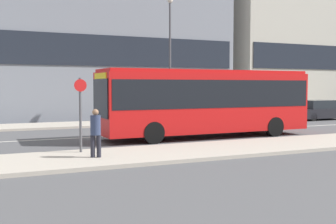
{
  "coord_description": "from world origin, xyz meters",
  "views": [
    {
      "loc": [
        -7.41,
        -20.02,
        2.5
      ],
      "look_at": [
        0.84,
        -1.89,
        1.26
      ],
      "focal_mm": 45.0,
      "sensor_mm": 36.0,
      "label": 1
    }
  ],
  "objects_px": {
    "parked_car_0": "(318,111)",
    "pedestrian_near_stop": "(96,130)",
    "street_lamp": "(170,48)",
    "bus_stop_sign": "(80,109)",
    "city_bus": "(206,99)"
  },
  "relations": [
    {
      "from": "parked_car_0",
      "to": "pedestrian_near_stop",
      "type": "xyz_separation_m",
      "value": [
        -19.34,
        -10.01,
        0.36
      ]
    },
    {
      "from": "pedestrian_near_stop",
      "to": "street_lamp",
      "type": "bearing_deg",
      "value": 72.96
    },
    {
      "from": "bus_stop_sign",
      "to": "parked_car_0",
      "type": "bearing_deg",
      "value": 24.04
    },
    {
      "from": "city_bus",
      "to": "parked_car_0",
      "type": "bearing_deg",
      "value": 25.44
    },
    {
      "from": "parked_car_0",
      "to": "street_lamp",
      "type": "relative_size",
      "value": 0.5
    },
    {
      "from": "city_bus",
      "to": "bus_stop_sign",
      "type": "xyz_separation_m",
      "value": [
        -6.78,
        -2.97,
        -0.19
      ]
    },
    {
      "from": "parked_car_0",
      "to": "city_bus",
      "type": "bearing_deg",
      "value": -155.76
    },
    {
      "from": "pedestrian_near_stop",
      "to": "bus_stop_sign",
      "type": "relative_size",
      "value": 0.6
    },
    {
      "from": "city_bus",
      "to": "street_lamp",
      "type": "bearing_deg",
      "value": 79.46
    },
    {
      "from": "city_bus",
      "to": "pedestrian_near_stop",
      "type": "distance_m",
      "value": 7.88
    },
    {
      "from": "bus_stop_sign",
      "to": "street_lamp",
      "type": "bearing_deg",
      "value": 51.51
    },
    {
      "from": "parked_car_0",
      "to": "pedestrian_near_stop",
      "type": "relative_size",
      "value": 2.53
    },
    {
      "from": "parked_car_0",
      "to": "pedestrian_near_stop",
      "type": "bearing_deg",
      "value": -152.65
    },
    {
      "from": "street_lamp",
      "to": "city_bus",
      "type": "bearing_deg",
      "value": -101.75
    },
    {
      "from": "parked_car_0",
      "to": "bus_stop_sign",
      "type": "bearing_deg",
      "value": -155.96
    }
  ]
}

